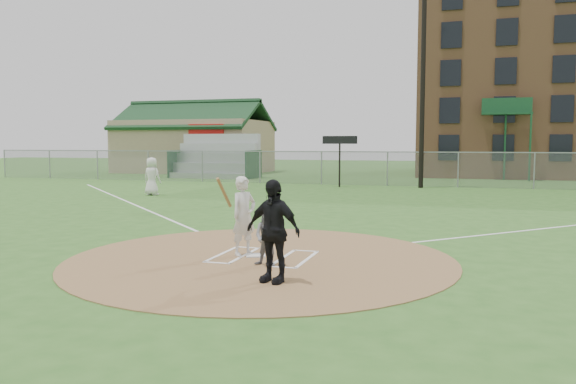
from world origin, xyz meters
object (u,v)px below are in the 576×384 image
(ondeck_player, at_px, (152,176))
(batter_at_plate, at_px, (244,216))
(home_plate, at_px, (256,255))
(umpire, at_px, (273,231))
(catcher, at_px, (267,237))

(ondeck_player, bearing_deg, batter_at_plate, 132.29)
(home_plate, distance_m, umpire, 2.54)
(umpire, bearing_deg, batter_at_plate, 137.62)
(home_plate, bearing_deg, umpire, -62.05)
(home_plate, bearing_deg, ondeck_player, 128.75)
(ondeck_player, xyz_separation_m, batter_at_plate, (9.65, -12.36, -0.01))
(catcher, bearing_deg, ondeck_player, 131.01)
(home_plate, xyz_separation_m, umpire, (1.11, -2.09, 0.92))
(umpire, bearing_deg, home_plate, 132.13)
(umpire, relative_size, ondeck_player, 1.02)
(home_plate, height_order, batter_at_plate, batter_at_plate)
(batter_at_plate, bearing_deg, home_plate, -6.24)
(catcher, xyz_separation_m, ondeck_player, (-10.52, 13.26, 0.30))
(catcher, xyz_separation_m, umpire, (0.53, -1.22, 0.34))
(batter_at_plate, bearing_deg, ondeck_player, 127.99)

